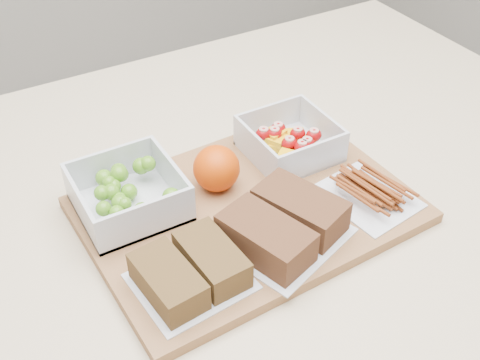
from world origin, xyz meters
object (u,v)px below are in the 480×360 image
(fruit_container, at_px, (289,142))
(pretzel_bag, at_px, (368,190))
(orange, at_px, (216,168))
(sandwich_bag_left, at_px, (190,271))
(cutting_board, at_px, (248,210))
(grape_container, at_px, (129,193))
(sandwich_bag_center, at_px, (283,224))

(fruit_container, relative_size, pretzel_bag, 0.88)
(orange, xyz_separation_m, pretzel_bag, (0.17, -0.12, -0.02))
(sandwich_bag_left, relative_size, pretzel_bag, 0.98)
(cutting_board, bearing_deg, grape_container, 148.80)
(fruit_container, xyz_separation_m, sandwich_bag_center, (-0.10, -0.14, 0.00))
(grape_container, height_order, sandwich_bag_center, grape_container)
(fruit_container, relative_size, sandwich_bag_left, 0.90)
(fruit_container, relative_size, orange, 1.89)
(grape_container, relative_size, fruit_container, 1.08)
(fruit_container, distance_m, orange, 0.13)
(grape_container, relative_size, sandwich_bag_center, 0.72)
(sandwich_bag_center, relative_size, pretzel_bag, 1.33)
(sandwich_bag_center, xyz_separation_m, pretzel_bag, (0.14, 0.01, -0.01))
(grape_container, bearing_deg, orange, -9.78)
(grape_container, xyz_separation_m, fruit_container, (0.25, -0.00, -0.00))
(grape_container, bearing_deg, sandwich_bag_center, -46.01)
(grape_container, distance_m, orange, 0.12)
(cutting_board, relative_size, fruit_container, 3.48)
(grape_container, height_order, pretzel_bag, grape_container)
(pretzel_bag, bearing_deg, grape_container, 153.45)
(grape_container, distance_m, pretzel_bag, 0.32)
(cutting_board, xyz_separation_m, sandwich_bag_center, (0.01, -0.07, 0.03))
(orange, distance_m, pretzel_bag, 0.21)
(fruit_container, xyz_separation_m, orange, (-0.13, -0.02, 0.01))
(cutting_board, height_order, sandwich_bag_center, sandwich_bag_center)
(sandwich_bag_left, distance_m, pretzel_bag, 0.27)
(grape_container, height_order, fruit_container, grape_container)
(grape_container, relative_size, orange, 2.05)
(sandwich_bag_center, bearing_deg, fruit_container, 53.99)
(orange, bearing_deg, sandwich_bag_left, -128.06)
(fruit_container, distance_m, sandwich_bag_left, 0.28)
(orange, bearing_deg, grape_container, 170.22)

